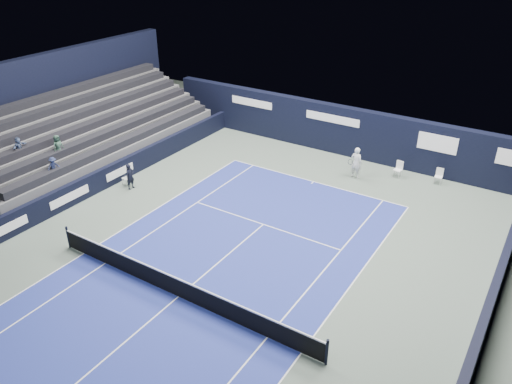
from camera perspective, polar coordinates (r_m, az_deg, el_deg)
ground at (r=21.53m, az=-5.39°, el=-8.95°), size 48.00×48.00×0.00m
court_surface at (r=20.34m, az=-8.86°, el=-11.74°), size 10.97×23.77×0.01m
enclosure_wall_right at (r=21.12m, az=25.66°, el=-9.87°), size 0.30×22.00×1.80m
folding_chair_back_a at (r=30.07m, az=16.05°, el=2.85°), size 0.48×0.51×0.96m
folding_chair_back_b at (r=29.99m, az=20.19°, el=1.86°), size 0.43×0.42×0.92m
line_judge_chair at (r=28.85m, az=-14.46°, el=1.78°), size 0.49×0.48×0.97m
line_judge at (r=28.35m, az=-14.20°, el=1.73°), size 0.37×0.55×1.47m
court_markings at (r=20.34m, az=-8.86°, el=-11.73°), size 11.03×23.83×0.00m
tennis_net at (r=20.03m, az=-8.97°, el=-10.63°), size 12.90×0.10×1.10m
back_sponsor_wall at (r=31.98m, az=10.50°, el=6.81°), size 26.00×0.63×3.10m
side_barrier_left at (r=29.44m, az=-15.54°, el=2.28°), size 0.33×22.00×1.20m
spectator_stand at (r=32.23m, az=-19.19°, el=6.63°), size 6.00×18.00×6.40m
tennis_player at (r=29.22m, az=11.39°, el=3.32°), size 0.71×0.86×1.87m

